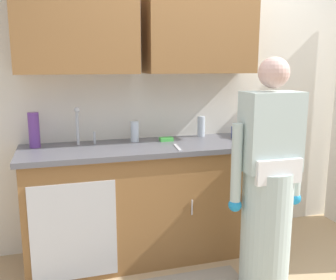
# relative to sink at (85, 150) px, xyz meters

# --- Properties ---
(kitchen_wall_with_uppers) EXTENTS (4.80, 0.44, 2.70)m
(kitchen_wall_with_uppers) POSITION_rel_sink_xyz_m (0.89, 0.29, 0.55)
(kitchen_wall_with_uppers) COLOR silver
(kitchen_wall_with_uppers) RESTS_ON ground
(counter_cabinet) EXTENTS (1.90, 0.62, 0.90)m
(counter_cabinet) POSITION_rel_sink_xyz_m (0.48, -0.01, -0.48)
(counter_cabinet) COLOR brown
(counter_cabinet) RESTS_ON ground
(countertop) EXTENTS (1.96, 0.66, 0.04)m
(countertop) POSITION_rel_sink_xyz_m (0.48, -0.01, -0.01)
(countertop) COLOR #595960
(countertop) RESTS_ON counter_cabinet
(sink) EXTENTS (0.50, 0.36, 0.35)m
(sink) POSITION_rel_sink_xyz_m (0.00, 0.00, 0.00)
(sink) COLOR #B7BABF
(sink) RESTS_ON counter_cabinet
(person_at_sink) EXTENTS (0.55, 0.34, 1.62)m
(person_at_sink) POSITION_rel_sink_xyz_m (1.15, -0.75, -0.23)
(person_at_sink) COLOR white
(person_at_sink) RESTS_ON ground
(bottle_cleaner_spray) EXTENTS (0.07, 0.07, 0.18)m
(bottle_cleaner_spray) POSITION_rel_sink_xyz_m (1.04, 0.21, 0.10)
(bottle_cleaner_spray) COLOR silver
(bottle_cleaner_spray) RESTS_ON countertop
(bottle_dish_liquid) EXTENTS (0.08, 0.08, 0.27)m
(bottle_dish_liquid) POSITION_rel_sink_xyz_m (-0.36, 0.14, 0.15)
(bottle_dish_liquid) COLOR #66388C
(bottle_dish_liquid) RESTS_ON countertop
(bottle_water_tall) EXTENTS (0.07, 0.07, 0.17)m
(bottle_water_tall) POSITION_rel_sink_xyz_m (0.42, 0.14, 0.10)
(bottle_water_tall) COLOR silver
(bottle_water_tall) RESTS_ON countertop
(cup_by_sink) EXTENTS (0.08, 0.08, 0.10)m
(cup_by_sink) POSITION_rel_sink_xyz_m (1.30, 0.07, 0.06)
(cup_by_sink) COLOR #33478C
(cup_by_sink) RESTS_ON countertop
(knife_on_counter) EXTENTS (0.05, 0.24, 0.01)m
(knife_on_counter) POSITION_rel_sink_xyz_m (0.69, -0.18, 0.02)
(knife_on_counter) COLOR silver
(knife_on_counter) RESTS_ON countertop
(sponge) EXTENTS (0.11, 0.07, 0.03)m
(sponge) POSITION_rel_sink_xyz_m (0.68, 0.10, 0.03)
(sponge) COLOR #4CBF4C
(sponge) RESTS_ON countertop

